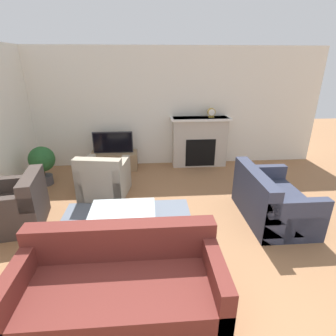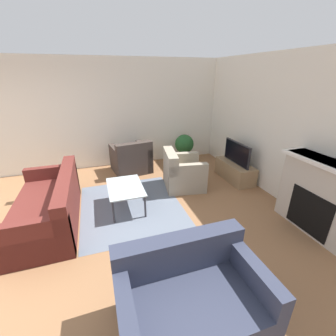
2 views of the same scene
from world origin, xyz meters
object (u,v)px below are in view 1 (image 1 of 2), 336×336
Objects in this scene: couch_loveseat at (271,202)px; coffee_table at (123,212)px; couch_sectional at (121,287)px; armchair_by_window at (16,208)px; potted_plant at (42,162)px; mantel_clock at (211,113)px; armchair_accent at (104,180)px; tv at (113,142)px.

coffee_table is at bearing 97.04° from couch_loveseat.
armchair_by_window is (-1.73, 1.64, 0.01)m from couch_sectional.
potted_plant is at bearing 68.86° from couch_loveseat.
couch_loveseat is 2.67m from mantel_clock.
armchair_accent reaches higher than coffee_table.
couch_sectional is 9.35× the size of mantel_clock.
couch_sectional is 2.45× the size of potted_plant.
tv is 2.36m from mantel_clock.
armchair_accent is 1.38m from coffee_table.
armchair_by_window reaches higher than coffee_table.
potted_plant is (-1.75, 1.86, 0.11)m from coffee_table.
couch_loveseat is at bearing -79.37° from mantel_clock.
armchair_accent is at bearing 70.00° from couch_loveseat.
armchair_by_window is 1.05× the size of armchair_accent.
armchair_by_window is 1.49m from potted_plant.
armchair_accent is at bearing 102.03° from couch_sectional.
tv is at bearing 49.72° from couch_loveseat.
mantel_clock is (2.32, 1.43, 0.98)m from armchair_accent.
mantel_clock reaches higher than coffee_table.
couch_loveseat is at bearing -40.28° from tv.
mantel_clock reaches higher than armchair_accent.
coffee_table is at bearing 67.85° from armchair_by_window.
couch_loveseat is 2.33m from coffee_table.
tv reaches higher than armchair_by_window.
couch_loveseat is (2.74, -2.32, -0.36)m from tv.
armchair_by_window is 1.69m from coffee_table.
couch_loveseat is 1.71× the size of potted_plant.
couch_loveseat is at bearing 169.15° from armchair_accent.
couch_sectional is at bearing 124.65° from couch_loveseat.
couch_sectional reaches higher than potted_plant.
armchair_by_window is (-3.96, 0.10, 0.01)m from couch_loveseat.
armchair_accent is (-0.54, 2.55, 0.01)m from couch_sectional.
coffee_table is (0.42, -2.60, -0.27)m from tv.
mantel_clock is (1.85, 2.73, 0.89)m from coffee_table.
tv reaches higher than armchair_accent.
tv is 1.35m from armchair_accent.
tv is at bearing 97.45° from couch_sectional.
coffee_table is at bearing -80.77° from tv.
coffee_table is 1.13× the size of potted_plant.
armchair_accent is 4.49× the size of mantel_clock.
couch_sectional is at bearing 37.48° from armchair_by_window.
armchair_by_window is 4.33m from mantel_clock.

